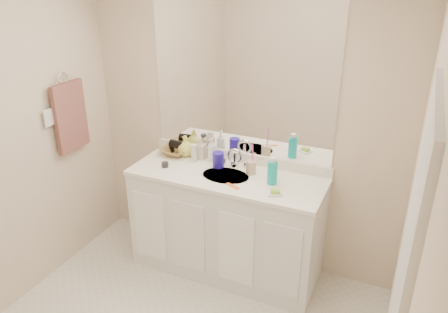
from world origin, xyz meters
The scene contains 25 objects.
wall_back centered at (0.00, 1.30, 1.20)m, with size 2.60×0.02×2.40m, color beige.
wall_right centered at (1.30, 0.00, 1.20)m, with size 0.02×2.60×2.40m, color beige.
vanity_cabinet centered at (0.00, 1.02, 0.42)m, with size 1.50×0.55×0.85m, color white.
countertop centered at (0.00, 1.02, 0.86)m, with size 1.52×0.57×0.03m, color white.
backsplash centered at (0.00, 1.29, 0.92)m, with size 1.52×0.03×0.08m, color white.
sink_basin centered at (0.00, 1.00, 0.87)m, with size 0.37×0.37×0.02m, color #B8B6A1.
faucet centered at (0.00, 1.18, 0.94)m, with size 0.02×0.02×0.11m, color silver.
mirror centered at (0.00, 1.29, 1.56)m, with size 1.48×0.01×1.20m, color white.
blue_mug centered at (-0.12, 1.12, 0.94)m, with size 0.09×0.09×0.12m, color #26179F.
tan_cup centered at (0.16, 1.11, 0.93)m, with size 0.08×0.08×0.10m, color tan.
toothbrush centered at (0.17, 1.11, 1.03)m, with size 0.01×0.01×0.20m, color #F13FA3.
mouthwash_bottle centered at (0.37, 1.02, 0.97)m, with size 0.07×0.07×0.17m, color #0EACA6.
soap_dish centered at (0.44, 0.87, 0.89)m, with size 0.10×0.08×0.01m, color white.
green_soap centered at (0.44, 0.87, 0.90)m, with size 0.06×0.05×0.02m, color #9BC830.
orange_comb centered at (0.12, 0.86, 0.88)m, with size 0.12×0.03×0.01m, color orange.
dark_jar centered at (-0.50, 0.95, 0.90)m, with size 0.06×0.06×0.04m, color black.
extra_white_bottle centered at (-0.34, 1.13, 0.96)m, with size 0.05×0.05×0.15m, color silver.
soap_bottle_white centered at (-0.21, 1.20, 0.98)m, with size 0.08×0.08×0.20m, color white.
soap_bottle_cream centered at (-0.32, 1.21, 0.97)m, with size 0.08×0.08×0.18m, color beige.
soap_bottle_yellow centered at (-0.46, 1.21, 0.97)m, with size 0.14×0.14×0.18m, color #D2D051.
wicker_basket centered at (-0.55, 1.20, 0.91)m, with size 0.26×0.26×0.06m, color olive.
hair_dryer centered at (-0.53, 1.20, 0.97)m, with size 0.07×0.07×0.14m, color black.
towel_ring centered at (-1.27, 0.77, 1.55)m, with size 0.11×0.11×0.01m, color silver.
hand_towel centered at (-1.25, 0.77, 1.25)m, with size 0.04×0.32×0.55m, color brown.
switch_plate centered at (-1.27, 0.57, 1.30)m, with size 0.01×0.09×0.13m, color white.
Camera 1 is at (1.22, -1.73, 2.36)m, focal length 35.00 mm.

